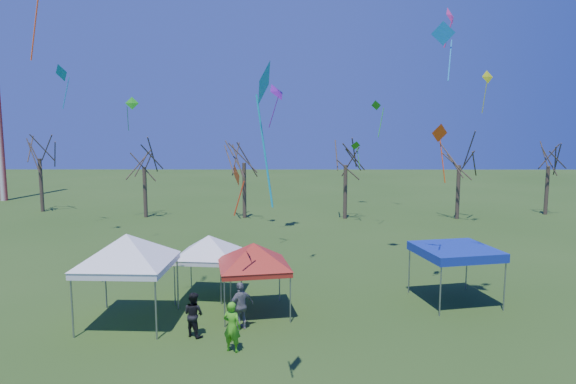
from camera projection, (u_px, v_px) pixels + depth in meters
name	position (u px, v px, depth m)	size (l,w,h in m)	color
ground	(251.00, 338.00, 18.97)	(140.00, 140.00, 0.00)	#2A4A17
tree_0	(38.00, 139.00, 45.34)	(3.83, 3.83, 8.44)	#3D2D21
tree_1	(143.00, 149.00, 42.67)	(3.42, 3.42, 7.54)	#3D2D21
tree_2	(244.00, 143.00, 42.30)	(3.71, 3.71, 8.18)	#3D2D21
tree_3	(346.00, 146.00, 41.97)	(3.59, 3.59, 7.91)	#3D2D21
tree_4	(460.00, 146.00, 41.89)	(3.58, 3.58, 7.89)	#3D2D21
tree_5	(550.00, 149.00, 43.94)	(3.39, 3.39, 7.46)	#3D2D21
tent_white_west	(126.00, 240.00, 20.02)	(4.72, 4.72, 4.16)	gray
tent_white_mid	(209.00, 239.00, 23.19)	(3.73, 3.73, 3.31)	gray
tent_red	(254.00, 248.00, 21.11)	(3.87, 3.87, 3.47)	gray
tent_blue	(456.00, 252.00, 22.55)	(3.75, 3.75, 2.48)	gray
person_green	(232.00, 327.00, 17.75)	(0.65, 0.43, 1.79)	#47B31C
person_dark	(194.00, 314.00, 19.06)	(0.82, 0.64, 1.68)	black
person_grey	(241.00, 306.00, 19.68)	(1.09, 0.45, 1.86)	slate
kite_17	(439.00, 134.00, 27.20)	(1.06, 0.73, 3.18)	#F94C0D
kite_19	(356.00, 146.00, 39.58)	(0.90, 0.70, 2.12)	#289316
kite_13	(132.00, 104.00, 39.58)	(1.05, 0.73, 2.62)	green
kite_27	(444.00, 35.00, 18.79)	(0.90, 0.68, 2.18)	#1690EC
kite_22	(377.00, 107.00, 37.43)	(1.00, 0.94, 2.71)	#269F18
kite_25	(450.00, 16.00, 21.28)	(0.72, 0.77, 1.68)	#EB3487
kite_12	(488.00, 78.00, 37.04)	(1.01, 0.58, 3.08)	#CFDD17
kite_5	(263.00, 85.00, 12.67)	(0.57, 1.18, 3.72)	#0DACC7
kite_11	(277.00, 92.00, 35.45)	(1.62, 1.74, 3.09)	#75169E
kite_1	(237.00, 176.00, 18.84)	(0.53, 0.84, 1.89)	red
kite_2	(62.00, 73.00, 37.59)	(1.43, 1.18, 3.28)	#0B8BB0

